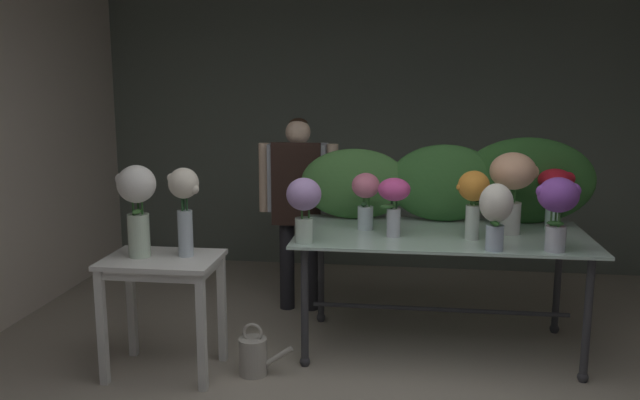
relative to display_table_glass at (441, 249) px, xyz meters
The scene contains 18 objects.
ground_plane 0.87m from the display_table_glass, 148.24° to the left, with size 7.94×7.94×0.00m, color #9E9384.
wall_back 2.24m from the display_table_glass, 101.58° to the left, with size 5.73×0.12×2.91m, color slate.
wall_left 3.38m from the display_table_glass, behind, with size 0.12×3.73×2.91m, color beige.
display_table_glass is the anchor object (origin of this frame).
side_table_white 1.86m from the display_table_glass, 160.77° to the right, with size 0.71×0.52×0.76m.
florist 1.31m from the display_table_glass, 148.80° to the left, with size 0.64×0.24×1.56m.
foliage_backdrop 0.56m from the display_table_glass, 83.86° to the left, with size 2.12×0.26×0.62m.
vase_fuchsia_dahlias 0.52m from the display_table_glass, 154.70° to the right, with size 0.21×0.21×0.39m.
vase_rosy_freesia 0.63m from the display_table_glass, behind, with size 0.19×0.19×0.40m.
vase_sunset_peonies 0.47m from the display_table_glass, 38.93° to the right, with size 0.21×0.20×0.45m.
vase_violet_lilies 0.87m from the display_table_glass, 30.85° to the right, with size 0.26×0.24×0.45m.
vase_lilac_ranunculus 1.04m from the display_table_glass, 156.55° to the right, with size 0.22×0.22×0.42m.
vase_peach_roses 0.67m from the display_table_glass, ahead, with size 0.32×0.30×0.55m.
vase_ivory_tulips 0.63m from the display_table_glass, 54.94° to the right, with size 0.20×0.20×0.41m.
vase_crimson_snapdragons 0.90m from the display_table_glass, 15.61° to the left, with size 0.26×0.23×0.43m.
vase_white_roses_tall 2.03m from the display_table_glass, 162.15° to the right, with size 0.26×0.24×0.58m.
vase_cream_lisianthus_tall 1.75m from the display_table_glass, 160.84° to the right, with size 0.22×0.19×0.56m.
watering_can 1.44m from the display_table_glass, 154.06° to the right, with size 0.35×0.18×0.34m.
Camera 1 is at (0.18, -2.85, 1.85)m, focal length 36.60 mm.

